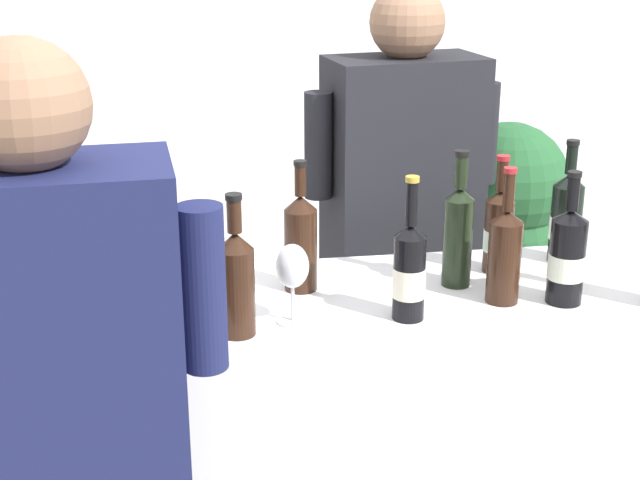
{
  "coord_description": "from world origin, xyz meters",
  "views": [
    {
      "loc": [
        -0.21,
        -1.96,
        1.86
      ],
      "look_at": [
        0.1,
        0.0,
        1.16
      ],
      "focal_mm": 51.7,
      "sensor_mm": 36.0,
      "label": 1
    }
  ],
  "objects_px": {
    "wine_bottle_7": "(301,240)",
    "wine_glass": "(292,269)",
    "wine_bottle_5": "(505,253)",
    "wine_bottle_3": "(566,217)",
    "person_server": "(399,274)",
    "wine_bottle_6": "(409,271)",
    "wine_bottle_8": "(499,230)",
    "wine_bottle_9": "(567,256)",
    "wine_bottle_10": "(236,280)",
    "wine_bottle_0": "(458,232)",
    "potted_shrub": "(471,229)",
    "wine_bottle_2": "(30,271)"
  },
  "relations": [
    {
      "from": "wine_bottle_5",
      "to": "wine_bottle_8",
      "type": "relative_size",
      "value": 1.07
    },
    {
      "from": "wine_bottle_6",
      "to": "wine_bottle_8",
      "type": "height_order",
      "value": "wine_bottle_6"
    },
    {
      "from": "wine_bottle_7",
      "to": "wine_glass",
      "type": "xyz_separation_m",
      "value": [
        -0.04,
        -0.19,
        0.0
      ]
    },
    {
      "from": "wine_bottle_5",
      "to": "wine_glass",
      "type": "relative_size",
      "value": 1.77
    },
    {
      "from": "wine_bottle_5",
      "to": "wine_glass",
      "type": "height_order",
      "value": "wine_bottle_5"
    },
    {
      "from": "wine_bottle_7",
      "to": "potted_shrub",
      "type": "distance_m",
      "value": 1.07
    },
    {
      "from": "potted_shrub",
      "to": "wine_bottle_5",
      "type": "bearing_deg",
      "value": -104.12
    },
    {
      "from": "wine_bottle_6",
      "to": "wine_glass",
      "type": "distance_m",
      "value": 0.26
    },
    {
      "from": "wine_bottle_5",
      "to": "wine_bottle_8",
      "type": "xyz_separation_m",
      "value": [
        0.05,
        0.19,
        -0.01
      ]
    },
    {
      "from": "wine_bottle_2",
      "to": "wine_bottle_5",
      "type": "relative_size",
      "value": 1.05
    },
    {
      "from": "wine_bottle_6",
      "to": "wine_bottle_7",
      "type": "distance_m",
      "value": 0.3
    },
    {
      "from": "wine_bottle_9",
      "to": "potted_shrub",
      "type": "height_order",
      "value": "wine_bottle_9"
    },
    {
      "from": "wine_bottle_3",
      "to": "person_server",
      "type": "height_order",
      "value": "person_server"
    },
    {
      "from": "wine_bottle_9",
      "to": "wine_glass",
      "type": "xyz_separation_m",
      "value": [
        -0.64,
        -0.01,
        0.01
      ]
    },
    {
      "from": "wine_bottle_3",
      "to": "wine_glass",
      "type": "distance_m",
      "value": 0.79
    },
    {
      "from": "wine_bottle_2",
      "to": "wine_bottle_9",
      "type": "relative_size",
      "value": 1.08
    },
    {
      "from": "wine_bottle_3",
      "to": "potted_shrub",
      "type": "height_order",
      "value": "wine_bottle_3"
    },
    {
      "from": "wine_bottle_8",
      "to": "wine_bottle_9",
      "type": "bearing_deg",
      "value": -67.7
    },
    {
      "from": "wine_bottle_9",
      "to": "wine_bottle_10",
      "type": "distance_m",
      "value": 0.76
    },
    {
      "from": "wine_bottle_2",
      "to": "wine_bottle_10",
      "type": "bearing_deg",
      "value": -17.85
    },
    {
      "from": "wine_bottle_3",
      "to": "wine_bottle_9",
      "type": "xyz_separation_m",
      "value": [
        -0.11,
        -0.26,
        -0.0
      ]
    },
    {
      "from": "wine_bottle_6",
      "to": "wine_glass",
      "type": "xyz_separation_m",
      "value": [
        -0.26,
        0.02,
        0.01
      ]
    },
    {
      "from": "wine_bottle_2",
      "to": "wine_bottle_9",
      "type": "distance_m",
      "value": 1.2
    },
    {
      "from": "wine_bottle_10",
      "to": "wine_bottle_7",
      "type": "bearing_deg",
      "value": 53.54
    },
    {
      "from": "wine_bottle_3",
      "to": "wine_bottle_9",
      "type": "relative_size",
      "value": 1.02
    },
    {
      "from": "wine_glass",
      "to": "person_server",
      "type": "xyz_separation_m",
      "value": [
        0.42,
        0.72,
        -0.32
      ]
    },
    {
      "from": "wine_bottle_6",
      "to": "wine_glass",
      "type": "height_order",
      "value": "wine_bottle_6"
    },
    {
      "from": "wine_bottle_5",
      "to": "wine_bottle_9",
      "type": "bearing_deg",
      "value": -10.79
    },
    {
      "from": "wine_bottle_8",
      "to": "wine_bottle_10",
      "type": "xyz_separation_m",
      "value": [
        -0.67,
        -0.27,
        0.02
      ]
    },
    {
      "from": "wine_bottle_2",
      "to": "wine_bottle_10",
      "type": "xyz_separation_m",
      "value": [
        0.44,
        -0.14,
        0.01
      ]
    },
    {
      "from": "person_server",
      "to": "wine_bottle_8",
      "type": "bearing_deg",
      "value": -75.61
    },
    {
      "from": "person_server",
      "to": "wine_bottle_6",
      "type": "bearing_deg",
      "value": -102.78
    },
    {
      "from": "potted_shrub",
      "to": "wine_bottle_7",
      "type": "bearing_deg",
      "value": -131.44
    },
    {
      "from": "wine_bottle_9",
      "to": "potted_shrub",
      "type": "relative_size",
      "value": 0.25
    },
    {
      "from": "wine_bottle_7",
      "to": "wine_bottle_8",
      "type": "bearing_deg",
      "value": 4.51
    },
    {
      "from": "wine_bottle_0",
      "to": "wine_bottle_2",
      "type": "bearing_deg",
      "value": -176.79
    },
    {
      "from": "wine_bottle_5",
      "to": "person_server",
      "type": "bearing_deg",
      "value": 96.15
    },
    {
      "from": "wine_bottle_2",
      "to": "wine_bottle_10",
      "type": "distance_m",
      "value": 0.46
    },
    {
      "from": "wine_bottle_7",
      "to": "wine_bottle_10",
      "type": "relative_size",
      "value": 1.02
    },
    {
      "from": "wine_bottle_6",
      "to": "wine_bottle_5",
      "type": "bearing_deg",
      "value": 13.69
    },
    {
      "from": "wine_glass",
      "to": "wine_bottle_6",
      "type": "bearing_deg",
      "value": -4.29
    },
    {
      "from": "wine_bottle_3",
      "to": "person_server",
      "type": "relative_size",
      "value": 0.19
    },
    {
      "from": "wine_bottle_2",
      "to": "wine_glass",
      "type": "distance_m",
      "value": 0.57
    },
    {
      "from": "wine_bottle_5",
      "to": "wine_bottle_7",
      "type": "bearing_deg",
      "value": 161.87
    },
    {
      "from": "wine_bottle_0",
      "to": "potted_shrub",
      "type": "relative_size",
      "value": 0.27
    },
    {
      "from": "wine_bottle_0",
      "to": "wine_bottle_7",
      "type": "distance_m",
      "value": 0.38
    },
    {
      "from": "wine_bottle_7",
      "to": "wine_glass",
      "type": "distance_m",
      "value": 0.19
    },
    {
      "from": "wine_bottle_0",
      "to": "wine_bottle_7",
      "type": "relative_size",
      "value": 1.05
    },
    {
      "from": "person_server",
      "to": "wine_bottle_0",
      "type": "bearing_deg",
      "value": -90.28
    },
    {
      "from": "wine_glass",
      "to": "person_server",
      "type": "distance_m",
      "value": 0.89
    }
  ]
}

